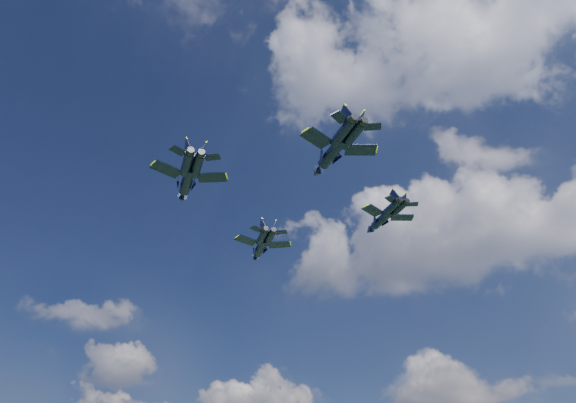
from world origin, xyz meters
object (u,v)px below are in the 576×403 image
(jet_lead, at_px, (260,248))
(jet_slot, at_px, (331,153))
(jet_left, at_px, (187,182))
(jet_right, at_px, (381,219))

(jet_lead, xyz_separation_m, jet_slot, (29.58, -28.27, -3.27))
(jet_lead, bearing_deg, jet_left, -131.13)
(jet_lead, height_order, jet_slot, jet_lead)
(jet_lead, height_order, jet_left, jet_left)
(jet_lead, distance_m, jet_right, 29.64)
(jet_left, height_order, jet_right, jet_left)
(jet_right, relative_size, jet_slot, 0.85)
(jet_left, distance_m, jet_right, 38.36)
(jet_right, distance_m, jet_slot, 25.09)
(jet_lead, bearing_deg, jet_slot, -86.48)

